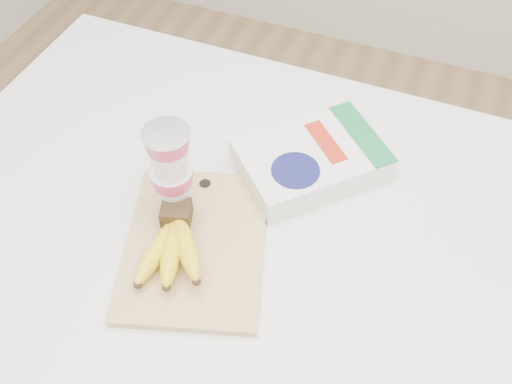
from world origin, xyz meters
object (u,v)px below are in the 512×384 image
cereal_box (311,160)px  yogurt_stack (171,168)px  bananas (172,244)px  table (273,364)px  cutting_board (195,244)px

cereal_box → yogurt_stack: bearing=-92.4°
bananas → cereal_box: (0.15, 0.26, -0.01)m
table → cutting_board: size_ratio=4.41×
bananas → cereal_box: size_ratio=0.58×
table → cutting_board: cutting_board is taller
cutting_board → yogurt_stack: yogurt_stack is taller
table → yogurt_stack: yogurt_stack is taller
cutting_board → cereal_box: (0.12, 0.23, 0.02)m
table → cereal_box: cereal_box is taller
cutting_board → yogurt_stack: size_ratio=1.75×
bananas → yogurt_stack: size_ratio=0.99×
table → bananas: (-0.15, -0.09, 0.54)m
cutting_board → bananas: bananas is taller
yogurt_stack → cereal_box: 0.27m
cutting_board → cereal_box: cereal_box is taller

